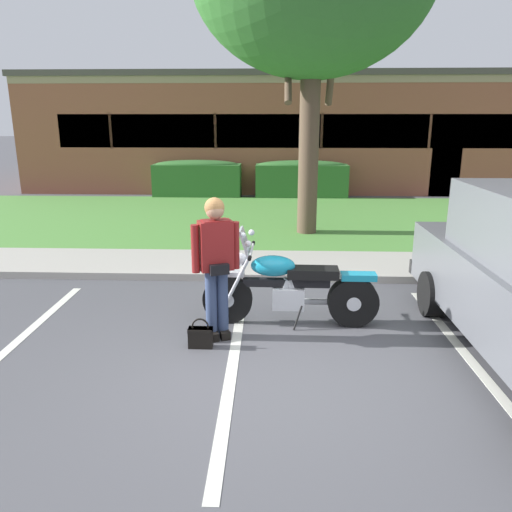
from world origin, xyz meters
TOP-DOWN VIEW (x-y plane):
  - ground_plane at (0.00, 0.00)m, footprint 140.00×140.00m
  - curb_strip at (0.00, 2.94)m, footprint 60.00×0.20m
  - concrete_walk at (0.00, 3.79)m, footprint 60.00×1.50m
  - grass_lawn at (0.00, 7.98)m, footprint 60.00×6.88m
  - stall_stripe_0 at (-2.99, 0.20)m, footprint 0.17×4.40m
  - stall_stripe_1 at (-0.38, 0.20)m, footprint 0.17×4.40m
  - stall_stripe_2 at (2.23, 0.20)m, footprint 0.17×4.40m
  - motorcycle at (0.34, 1.17)m, footprint 2.24×0.82m
  - rider_person at (-0.62, 0.72)m, footprint 0.54×0.38m
  - handbag at (-0.78, 0.44)m, footprint 0.28×0.13m
  - hedge_left at (-2.56, 11.71)m, footprint 2.89×0.90m
  - hedge_center_left at (0.91, 11.71)m, footprint 3.01×0.90m
  - brick_building at (1.57, 17.45)m, footprint 21.14×10.55m

SIDE VIEW (x-z plane):
  - ground_plane at x=0.00m, z-range 0.00..0.00m
  - stall_stripe_0 at x=-2.99m, z-range 0.00..0.01m
  - stall_stripe_1 at x=-0.38m, z-range 0.00..0.01m
  - stall_stripe_2 at x=2.23m, z-range 0.00..0.01m
  - grass_lawn at x=0.00m, z-range 0.00..0.06m
  - concrete_walk at x=0.00m, z-range 0.00..0.08m
  - curb_strip at x=0.00m, z-range 0.00..0.12m
  - handbag at x=-0.78m, z-range -0.04..0.32m
  - motorcycle at x=0.34m, z-range -0.14..1.12m
  - hedge_left at x=-2.56m, z-range 0.03..1.27m
  - hedge_center_left at x=0.91m, z-range 0.03..1.27m
  - rider_person at x=-0.62m, z-range 0.14..1.84m
  - brick_building at x=1.57m, z-range 0.00..4.12m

